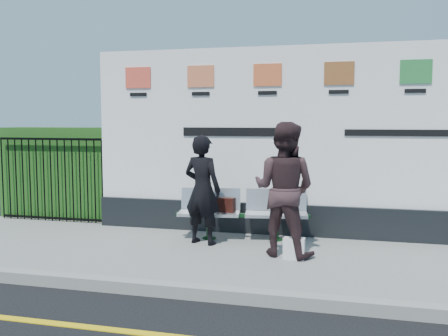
# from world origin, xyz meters

# --- Properties ---
(pavement) EXTENTS (14.00, 3.00, 0.12)m
(pavement) POSITION_xyz_m (0.00, 2.50, 0.06)
(pavement) COLOR gray
(pavement) RESTS_ON ground
(kerb) EXTENTS (14.00, 0.18, 0.14)m
(kerb) POSITION_xyz_m (0.00, 1.00, 0.07)
(kerb) COLOR gray
(kerb) RESTS_ON ground
(billboard) EXTENTS (8.00, 0.30, 3.00)m
(billboard) POSITION_xyz_m (0.50, 3.85, 1.42)
(billboard) COLOR black
(billboard) RESTS_ON pavement
(hedge) EXTENTS (2.35, 0.70, 1.70)m
(hedge) POSITION_xyz_m (-4.58, 4.30, 0.97)
(hedge) COLOR #225419
(hedge) RESTS_ON pavement
(railing) EXTENTS (2.05, 0.06, 1.54)m
(railing) POSITION_xyz_m (-4.58, 3.85, 0.89)
(railing) COLOR black
(railing) RESTS_ON pavement
(bench) EXTENTS (2.04, 0.82, 0.42)m
(bench) POSITION_xyz_m (-0.90, 3.31, 0.33)
(bench) COLOR #B3B7BC
(bench) RESTS_ON pavement
(woman_left) EXTENTS (0.67, 0.53, 1.62)m
(woman_left) POSITION_xyz_m (-1.42, 2.91, 0.93)
(woman_left) COLOR black
(woman_left) RESTS_ON pavement
(woman_right) EXTENTS (1.03, 0.89, 1.82)m
(woman_right) POSITION_xyz_m (-0.17, 2.58, 1.03)
(woman_right) COLOR #382426
(woman_right) RESTS_ON pavement
(handbag_brown) EXTENTS (0.30, 0.17, 0.23)m
(handbag_brown) POSITION_xyz_m (-1.15, 3.27, 0.66)
(handbag_brown) COLOR black
(handbag_brown) RESTS_ON bench
(carrier_bag_white) EXTENTS (0.28, 0.17, 0.28)m
(carrier_bag_white) POSITION_xyz_m (-0.01, 2.42, 0.26)
(carrier_bag_white) COLOR silver
(carrier_bag_white) RESTS_ON pavement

